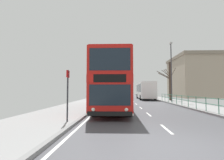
% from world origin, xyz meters
% --- Properties ---
extents(ground, '(15.80, 140.00, 0.20)m').
position_xyz_m(ground, '(-0.72, -0.00, 0.04)').
color(ground, '#434348').
extents(double_decker_bus_main, '(2.79, 11.44, 4.29)m').
position_xyz_m(double_decker_bus_main, '(-2.62, 9.81, 2.25)').
color(double_decker_bus_main, red).
rests_on(double_decker_bus_main, ground).
extents(background_bus_far_lane, '(2.86, 10.96, 3.13)m').
position_xyz_m(background_bus_far_lane, '(2.82, 29.06, 1.71)').
color(background_bus_far_lane, white).
rests_on(background_bus_far_lane, ground).
extents(pedestrian_railing_far_kerb, '(0.05, 21.21, 1.04)m').
position_xyz_m(pedestrian_railing_far_kerb, '(4.45, 11.92, 0.83)').
color(pedestrian_railing_far_kerb, '#236B4C').
rests_on(pedestrian_railing_far_kerb, ground).
extents(bus_stop_sign_near, '(0.08, 0.44, 2.60)m').
position_xyz_m(bus_stop_sign_near, '(-4.70, 3.53, 1.74)').
color(bus_stop_sign_near, '#2D2D33').
rests_on(bus_stop_sign_near, ground).
extents(street_lamp_far_side, '(0.28, 0.60, 8.11)m').
position_xyz_m(street_lamp_far_side, '(5.00, 19.25, 4.81)').
color(street_lamp_far_side, '#38383D').
rests_on(street_lamp_far_side, ground).
extents(bare_tree_far_00, '(2.92, 1.77, 6.01)m').
position_xyz_m(bare_tree_far_00, '(5.76, 22.92, 3.29)').
color(bare_tree_far_00, '#423328').
rests_on(bare_tree_far_00, ground).
extents(background_building_00, '(10.67, 14.54, 9.81)m').
position_xyz_m(background_building_00, '(16.47, 38.81, 4.93)').
color(background_building_00, gray).
rests_on(background_building_00, ground).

